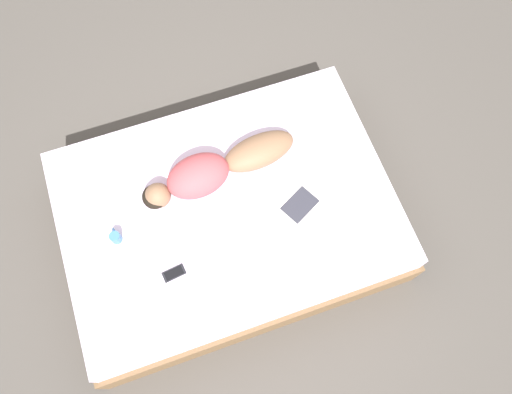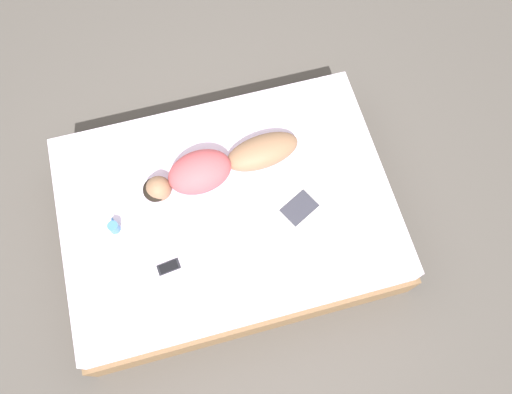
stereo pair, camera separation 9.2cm
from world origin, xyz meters
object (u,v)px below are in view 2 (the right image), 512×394
open_magazine (312,220)px  cell_phone (169,267)px  person (217,167)px  coffee_mug (114,227)px

open_magazine → cell_phone: same height
person → cell_phone: bearing=134.0°
coffee_mug → open_magazine: bearing=-102.4°
coffee_mug → cell_phone: (-0.35, -0.30, -0.04)m
person → open_magazine: size_ratio=1.91×
open_magazine → coffee_mug: coffee_mug is taller
open_magazine → coffee_mug: 1.33m
person → coffee_mug: size_ratio=10.85×
open_magazine → coffee_mug: size_ratio=5.69×
person → cell_phone: size_ratio=7.36×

